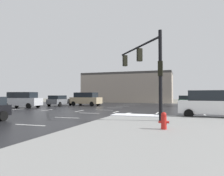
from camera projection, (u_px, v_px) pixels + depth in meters
name	position (u px, v px, depth m)	size (l,w,h in m)	color
ground_plane	(97.00, 112.00, 21.37)	(120.00, 120.00, 0.00)	slate
road_asphalt	(97.00, 112.00, 21.37)	(44.00, 44.00, 0.02)	black
snow_strip_curbside	(138.00, 115.00, 16.01)	(4.00, 1.60, 0.06)	white
lane_markings	(104.00, 113.00, 19.69)	(36.15, 36.15, 0.01)	silver
traffic_signal_mast	(146.00, 63.00, 14.73)	(4.03, 5.37, 5.59)	black
fire_hydrant	(164.00, 121.00, 9.74)	(0.48, 0.26, 0.79)	red
strip_building_background	(127.00, 88.00, 48.83)	(20.09, 8.00, 6.65)	gray
suv_silver	(22.00, 100.00, 27.26)	(4.94, 2.43, 2.03)	#B7BABF
sedan_green	(186.00, 101.00, 30.48)	(2.26, 4.63, 1.58)	#195933
suv_white	(213.00, 103.00, 15.50)	(5.00, 2.62, 2.03)	white
suv_tan	(86.00, 99.00, 32.67)	(4.99, 2.61, 2.03)	tan
sedan_grey	(59.00, 100.00, 31.94)	(2.04, 4.55, 1.58)	slate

